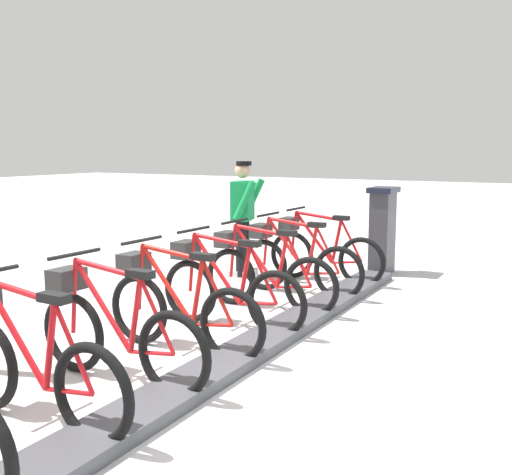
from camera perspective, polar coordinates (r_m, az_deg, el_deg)
The scene contains 11 objects.
ground_plane at distance 5.19m, azimuth -3.17°, elevation -12.43°, with size 60.00×60.00×0.00m, color beige.
dock_rail_base at distance 5.17m, azimuth -3.17°, elevation -11.91°, with size 0.44×8.34×0.10m, color #47474C.
payment_kiosk at distance 9.10m, azimuth 11.81°, elevation 0.80°, with size 0.36×0.52×1.28m.
bike_docked_0 at distance 8.44m, azimuth 6.12°, elevation -1.28°, with size 1.72×0.54×1.02m.
bike_docked_1 at distance 7.69m, azimuth 3.69°, elevation -2.21°, with size 1.72×0.54×1.02m.
bike_docked_2 at distance 6.95m, azimuth 0.74°, elevation -3.34°, with size 1.72×0.54×1.02m.
bike_docked_3 at distance 6.24m, azimuth -2.91°, elevation -4.71°, with size 1.72×0.54×1.02m.
bike_docked_4 at distance 5.57m, azimuth -7.48°, elevation -6.39°, with size 1.72×0.54×1.02m.
bike_docked_5 at distance 4.95m, azimuth -13.30°, elevation -8.46°, with size 1.72×0.54×1.02m.
bike_docked_6 at distance 4.40m, azimuth -20.76°, elevation -10.96°, with size 1.72×0.54×1.02m.
worker_near_rack at distance 8.67m, azimuth -1.21°, elevation 2.22°, with size 0.52×0.69×1.66m.
Camera 1 is at (-2.59, 4.10, 1.85)m, focal length 42.47 mm.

